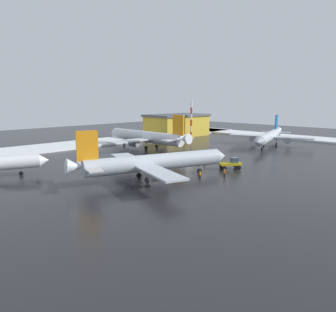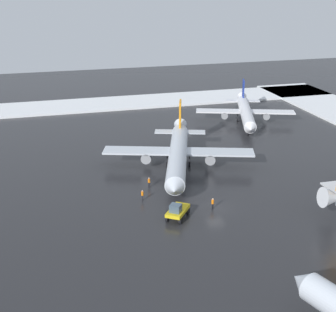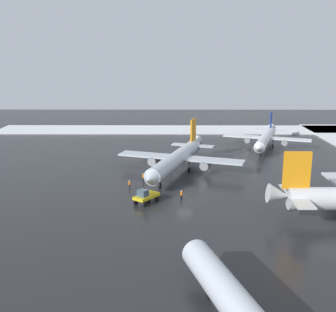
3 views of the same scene
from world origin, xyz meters
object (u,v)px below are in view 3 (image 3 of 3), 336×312
at_px(airplane_parked_portside, 177,159).
at_px(ground_crew_near_tug, 130,184).
at_px(pushback_tug, 146,196).
at_px(ground_crew_beside_wing, 143,177).
at_px(ground_crew_mid_apron, 181,194).
at_px(airplane_foreground_jet, 266,138).

distance_m(airplane_parked_portside, ground_crew_near_tug, 14.00).
xyz_separation_m(airplane_parked_portside, pushback_tug, (-17.99, 5.51, -1.92)).
height_order(ground_crew_beside_wing, ground_crew_mid_apron, same).
bearing_deg(airplane_foreground_jet, airplane_parked_portside, -24.61).
distance_m(airplane_foreground_jet, ground_crew_mid_apron, 46.93).
height_order(airplane_foreground_jet, ground_crew_mid_apron, airplane_foreground_jet).
bearing_deg(ground_crew_beside_wing, pushback_tug, 25.84).
xyz_separation_m(ground_crew_beside_wing, ground_crew_near_tug, (-4.70, 2.20, 0.00)).
bearing_deg(airplane_foreground_jet, ground_crew_mid_apron, -10.17).
bearing_deg(ground_crew_near_tug, ground_crew_mid_apron, 159.40).
xyz_separation_m(airplane_parked_portside, airplane_foreground_jet, (24.44, -23.65, -0.49)).
distance_m(ground_crew_near_tug, ground_crew_mid_apron, 10.98).
bearing_deg(ground_crew_beside_wing, airplane_parked_portside, 151.67).
relative_size(airplane_parked_portside, ground_crew_near_tug, 18.57).
relative_size(airplane_foreground_jet, ground_crew_near_tug, 15.69).
xyz_separation_m(airplane_foreground_jet, pushback_tug, (-42.43, 29.16, -1.44)).
bearing_deg(airplane_parked_portside, airplane_foreground_jet, 154.55).
bearing_deg(ground_crew_mid_apron, airplane_parked_portside, 147.11).
relative_size(pushback_tug, ground_crew_near_tug, 2.93).
relative_size(airplane_foreground_jet, ground_crew_beside_wing, 15.69).
bearing_deg(ground_crew_near_tug, pushback_tug, 125.47).
distance_m(pushback_tug, ground_crew_beside_wing, 12.17).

